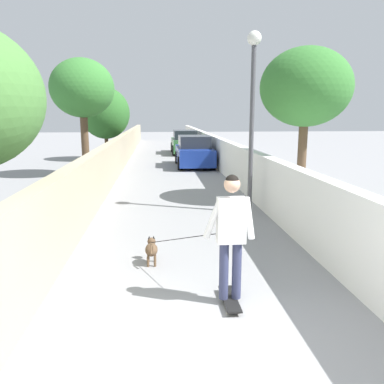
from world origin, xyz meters
TOP-DOWN VIEW (x-y plane):
  - ground_plane at (14.00, 0.00)m, footprint 80.00×80.00m
  - wall_left at (12.00, 2.40)m, footprint 48.00×0.30m
  - fence_right at (12.00, -2.40)m, footprint 48.00×0.30m
  - tree_left_mid at (19.00, 3.48)m, footprint 2.73×2.73m
  - tree_left_far at (13.00, 3.59)m, footprint 2.58×2.58m
  - tree_right_distant at (7.50, -3.63)m, footprint 2.59×2.59m
  - lamp_post at (6.45, -1.85)m, footprint 0.36×0.36m
  - skateboard at (1.42, -0.38)m, footprint 0.80×0.20m
  - person_skateboarder at (1.42, -0.38)m, footprint 0.22×0.71m
  - dog at (3.00, 0.73)m, footprint 1.88×1.23m
  - car_near at (15.91, -1.25)m, footprint 3.92×1.80m
  - car_far at (22.50, -1.25)m, footprint 4.22×1.80m

SIDE VIEW (x-z plane):
  - ground_plane at x=14.00m, z-range 0.00..0.00m
  - skateboard at x=1.42m, z-range 0.03..0.11m
  - dog at x=3.00m, z-range -0.25..0.80m
  - car_near at x=15.91m, z-range -0.06..1.48m
  - car_far at x=22.50m, z-range -0.05..1.49m
  - fence_right at x=12.00m, z-range 0.00..1.48m
  - wall_left at x=12.00m, z-range 0.00..1.54m
  - person_skateboarder at x=1.42m, z-range 0.23..1.98m
  - tree_left_mid at x=19.00m, z-range 0.60..4.69m
  - lamp_post at x=6.45m, z-range 0.82..5.46m
  - tree_right_distant at x=7.50m, z-range 1.10..5.57m
  - tree_left_far at x=13.00m, z-range 1.19..6.02m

